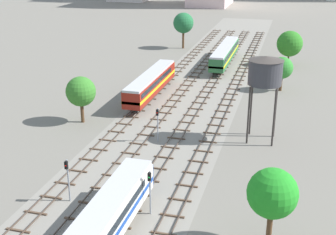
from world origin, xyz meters
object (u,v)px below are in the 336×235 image
diesel_railcar_centre_left_nearest (99,228)px  diesel_railcar_far_left_near (151,82)px  signal_post_nearest (68,175)px  signal_post_near (158,120)px  water_tower (265,71)px  signal_post_mid (150,187)px  passenger_coach_centre_left_mid (225,53)px

diesel_railcar_centre_left_nearest → diesel_railcar_far_left_near: bearing=101.7°
diesel_railcar_centre_left_nearest → signal_post_nearest: (-6.37, 7.00, 0.35)m
signal_post_nearest → signal_post_near: signal_post_nearest is taller
water_tower → signal_post_mid: bearing=-112.5°
passenger_coach_centre_left_mid → signal_post_near: bearing=-92.9°
diesel_railcar_far_left_near → signal_post_nearest: bearing=-86.4°
passenger_coach_centre_left_mid → signal_post_mid: bearing=-87.9°
passenger_coach_centre_left_mid → signal_post_nearest: size_ratio=4.80×
water_tower → signal_post_mid: (-8.60, -20.81, -6.35)m
diesel_railcar_far_left_near → signal_post_nearest: (2.12, -34.05, 0.35)m
diesel_railcar_centre_left_nearest → water_tower: size_ratio=1.83×
diesel_railcar_centre_left_nearest → passenger_coach_centre_left_mid: size_ratio=0.93×
diesel_railcar_far_left_near → signal_post_nearest: size_ratio=4.48×
water_tower → signal_post_near: bearing=-162.3°
diesel_railcar_far_left_near → water_tower: water_tower is taller
diesel_railcar_centre_left_nearest → signal_post_near: 23.72m
diesel_railcar_far_left_near → passenger_coach_centre_left_mid: bearing=71.2°
signal_post_nearest → water_tower: bearing=50.5°
passenger_coach_centre_left_mid → water_tower: (10.73, -38.30, 6.68)m
diesel_railcar_far_left_near → passenger_coach_centre_left_mid: same height
diesel_railcar_far_left_near → signal_post_mid: signal_post_mid is taller
diesel_railcar_far_left_near → passenger_coach_centre_left_mid: (8.49, 24.97, 0.02)m
passenger_coach_centre_left_mid → signal_post_nearest: bearing=-96.2°
signal_post_nearest → signal_post_near: size_ratio=1.00×
water_tower → signal_post_near: water_tower is taller
signal_post_nearest → signal_post_mid: bearing=-0.6°
water_tower → signal_post_near: 14.91m
water_tower → passenger_coach_centre_left_mid: bearing=105.6°
passenger_coach_centre_left_mid → signal_post_near: (-2.12, -42.40, 0.32)m
signal_post_mid → signal_post_near: bearing=104.3°
signal_post_near → passenger_coach_centre_left_mid: bearing=87.1°
diesel_railcar_centre_left_nearest → passenger_coach_centre_left_mid: same height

